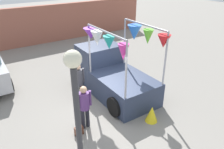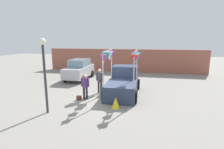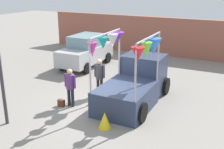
% 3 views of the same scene
% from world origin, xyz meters
% --- Properties ---
extents(ground_plane, '(60.00, 60.00, 0.00)m').
position_xyz_m(ground_plane, '(0.00, 0.00, 0.00)').
color(ground_plane, gray).
extents(vendor_truck, '(2.52, 4.11, 3.04)m').
position_xyz_m(vendor_truck, '(1.05, 1.23, 0.89)').
color(vendor_truck, '#2D3851').
rests_on(vendor_truck, ground).
extents(parked_car, '(1.88, 4.00, 1.88)m').
position_xyz_m(parked_car, '(-3.59, 4.75, 0.94)').
color(parked_car, '#B7B7BC').
rests_on(parked_car, ground).
extents(person_customer, '(0.53, 0.34, 1.60)m').
position_xyz_m(person_customer, '(-1.10, -0.48, 0.96)').
color(person_customer, black).
rests_on(person_customer, ground).
extents(person_vendor, '(0.53, 0.34, 1.70)m').
position_xyz_m(person_vendor, '(-0.58, 1.03, 1.03)').
color(person_vendor, '#2D2823').
rests_on(person_vendor, ground).
extents(handbag, '(0.28, 0.16, 0.28)m').
position_xyz_m(handbag, '(-1.45, -0.68, 0.14)').
color(handbag, '#592D1E').
rests_on(handbag, ground).
extents(street_lamp, '(0.32, 0.32, 3.75)m').
position_xyz_m(street_lamp, '(-2.31, -2.78, 2.47)').
color(street_lamp, '#333338').
rests_on(street_lamp, ground).
extents(brick_boundary_wall, '(18.00, 0.36, 2.60)m').
position_xyz_m(brick_boundary_wall, '(0.00, 9.48, 1.30)').
color(brick_boundary_wall, '#9E5947').
rests_on(brick_boundary_wall, ground).
extents(folded_kite_bundle_sunflower, '(0.59, 0.59, 0.60)m').
position_xyz_m(folded_kite_bundle_sunflower, '(1.01, -1.48, 0.30)').
color(folded_kite_bundle_sunflower, yellow).
rests_on(folded_kite_bundle_sunflower, ground).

